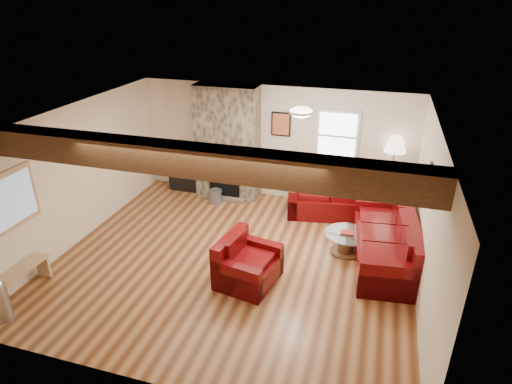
# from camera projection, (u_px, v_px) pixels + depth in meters

# --- Properties ---
(room) EXTENTS (8.00, 8.00, 8.00)m
(room) POSITION_uv_depth(u_px,v_px,m) (232.00, 195.00, 6.95)
(room) COLOR #5C3118
(room) RESTS_ON ground
(floor) EXTENTS (6.00, 6.00, 0.00)m
(floor) POSITION_uv_depth(u_px,v_px,m) (234.00, 260.00, 7.48)
(floor) COLOR #5C3118
(floor) RESTS_ON ground
(oak_beam) EXTENTS (6.00, 0.36, 0.38)m
(oak_beam) POSITION_uv_depth(u_px,v_px,m) (198.00, 161.00, 5.42)
(oak_beam) COLOR black
(oak_beam) RESTS_ON room
(chimney_breast) EXTENTS (1.40, 0.67, 2.50)m
(chimney_breast) POSITION_uv_depth(u_px,v_px,m) (227.00, 144.00, 9.38)
(chimney_breast) COLOR #38322B
(chimney_breast) RESTS_ON floor
(back_window) EXTENTS (0.90, 0.08, 1.10)m
(back_window) POSITION_uv_depth(u_px,v_px,m) (337.00, 136.00, 8.83)
(back_window) COLOR silver
(back_window) RESTS_ON room
(hatch_window) EXTENTS (0.08, 1.00, 0.90)m
(hatch_window) POSITION_uv_depth(u_px,v_px,m) (10.00, 200.00, 6.32)
(hatch_window) COLOR tan
(hatch_window) RESTS_ON room
(ceiling_dome) EXTENTS (0.40, 0.40, 0.18)m
(ceiling_dome) POSITION_uv_depth(u_px,v_px,m) (301.00, 114.00, 6.99)
(ceiling_dome) COLOR silver
(ceiling_dome) RESTS_ON room
(artwork_back) EXTENTS (0.42, 0.06, 0.52)m
(artwork_back) POSITION_uv_depth(u_px,v_px,m) (281.00, 124.00, 9.07)
(artwork_back) COLOR black
(artwork_back) RESTS_ON room
(artwork_right) EXTENTS (0.06, 0.55, 0.42)m
(artwork_right) POSITION_uv_depth(u_px,v_px,m) (430.00, 181.00, 6.24)
(artwork_right) COLOR black
(artwork_right) RESTS_ON room
(sofa_three) EXTENTS (1.20, 2.37, 0.88)m
(sofa_three) POSITION_uv_depth(u_px,v_px,m) (385.00, 238.00, 7.28)
(sofa_three) COLOR #460505
(sofa_three) RESTS_ON floor
(loveseat) EXTENTS (1.79, 1.21, 0.88)m
(loveseat) POSITION_uv_depth(u_px,v_px,m) (329.00, 194.00, 8.89)
(loveseat) COLOR #460505
(loveseat) RESTS_ON floor
(armchair_red) EXTENTS (0.98, 1.08, 0.77)m
(armchair_red) POSITION_uv_depth(u_px,v_px,m) (248.00, 261.00, 6.76)
(armchair_red) COLOR #460505
(armchair_red) RESTS_ON floor
(coffee_table) EXTENTS (0.80, 0.80, 0.42)m
(coffee_table) POSITION_uv_depth(u_px,v_px,m) (346.00, 243.00, 7.61)
(coffee_table) COLOR #492C17
(coffee_table) RESTS_ON floor
(tv_cabinet) EXTENTS (1.04, 0.41, 0.52)m
(tv_cabinet) POSITION_uv_depth(u_px,v_px,m) (193.00, 179.00, 10.06)
(tv_cabinet) COLOR black
(tv_cabinet) RESTS_ON floor
(television) EXTENTS (0.73, 0.10, 0.42)m
(television) POSITION_uv_depth(u_px,v_px,m) (192.00, 160.00, 9.86)
(television) COLOR black
(television) RESTS_ON tv_cabinet
(floor_lamp) EXTENTS (0.43, 0.43, 1.69)m
(floor_lamp) POSITION_uv_depth(u_px,v_px,m) (395.00, 149.00, 8.44)
(floor_lamp) COLOR tan
(floor_lamp) RESTS_ON floor
(pine_bench) EXTENTS (0.26, 1.12, 0.42)m
(pine_bench) POSITION_uv_depth(u_px,v_px,m) (19.00, 284.00, 6.52)
(pine_bench) COLOR tan
(pine_bench) RESTS_ON floor
(coal_bucket) EXTENTS (0.31, 0.31, 0.30)m
(coal_bucket) POSITION_uv_depth(u_px,v_px,m) (216.00, 196.00, 9.47)
(coal_bucket) COLOR slate
(coal_bucket) RESTS_ON floor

